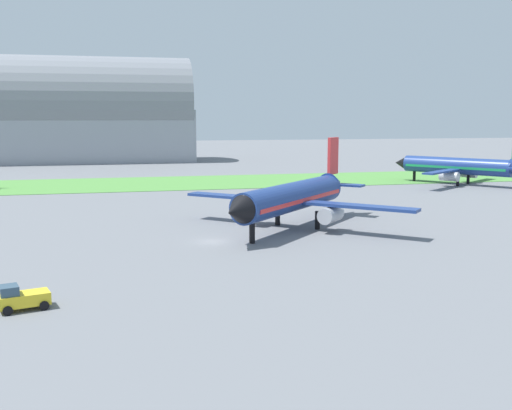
{
  "coord_description": "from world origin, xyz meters",
  "views": [
    {
      "loc": [
        -10.93,
        -66.97,
        14.12
      ],
      "look_at": [
        6.68,
        7.2,
        3.0
      ],
      "focal_mm": 42.35,
      "sensor_mm": 36.0,
      "label": 1
    }
  ],
  "objects": [
    {
      "name": "ground_plane",
      "position": [
        0.0,
        0.0,
        0.0
      ],
      "size": [
        600.0,
        600.0,
        0.0
      ],
      "primitive_type": "plane",
      "color": "slate"
    },
    {
      "name": "airplane_parked_jet_far",
      "position": [
        59.84,
        46.26,
        3.87
      ],
      "size": [
        25.94,
        26.17,
        10.75
      ],
      "rotation": [
        0.0,
        0.0,
        2.19
      ],
      "color": "navy",
      "rests_on": "ground_plane"
    },
    {
      "name": "airplane_midfield_jet",
      "position": [
        11.3,
        5.83,
        4.05
      ],
      "size": [
        25.03,
        25.61,
        11.25
      ],
      "rotation": [
        0.0,
        0.0,
        3.96
      ],
      "color": "navy",
      "rests_on": "ground_plane"
    },
    {
      "name": "grass_taxiway_strip",
      "position": [
        0.0,
        63.29,
        0.04
      ],
      "size": [
        360.0,
        28.0,
        0.08
      ],
      "primitive_type": "cube",
      "color": "#549342",
      "rests_on": "ground_plane"
    },
    {
      "name": "hangar_distant",
      "position": [
        -19.28,
        133.33,
        15.17
      ],
      "size": [
        67.55,
        28.27,
        33.06
      ],
      "color": "#9399A3",
      "rests_on": "ground_plane"
    },
    {
      "name": "pushback_tug_near_gate",
      "position": [
        -17.86,
        -21.09,
        0.91
      ],
      "size": [
        3.95,
        2.85,
        1.95
      ],
      "rotation": [
        0.0,
        0.0,
        3.42
      ],
      "color": "yellow",
      "rests_on": "ground_plane"
    }
  ]
}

